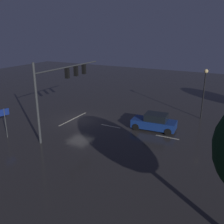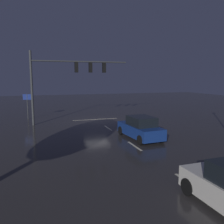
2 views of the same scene
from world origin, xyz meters
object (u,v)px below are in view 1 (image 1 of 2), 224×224
object	(u,v)px
car_approaching	(154,122)
route_sign	(5,117)
traffic_signal_assembly	(62,81)
street_lamp_left_kerb	(205,85)

from	to	relation	value
car_approaching	route_sign	size ratio (longest dim) A/B	1.59
car_approaching	route_sign	xyz separation A→B (m)	(8.20, -11.39, 1.23)
traffic_signal_assembly	car_approaching	bearing A→B (deg)	118.06
traffic_signal_assembly	street_lamp_left_kerb	world-z (taller)	traffic_signal_assembly
car_approaching	route_sign	distance (m)	14.09
street_lamp_left_kerb	route_sign	size ratio (longest dim) A/B	1.97
route_sign	traffic_signal_assembly	bearing A→B (deg)	138.60
street_lamp_left_kerb	route_sign	bearing A→B (deg)	-47.20
traffic_signal_assembly	car_approaching	xyz separation A→B (m)	(-4.19, 7.86, -4.13)
traffic_signal_assembly	route_sign	size ratio (longest dim) A/B	3.42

